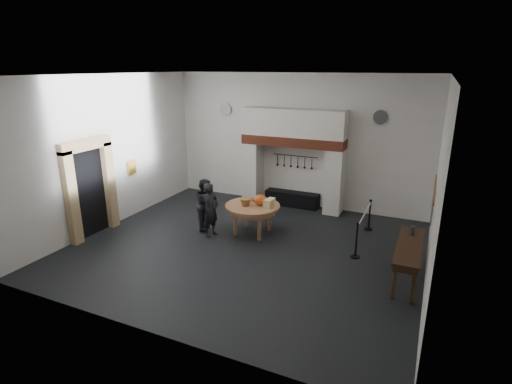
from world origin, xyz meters
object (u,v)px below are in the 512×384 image
at_px(barrier_post_near, 356,241).
at_px(barrier_post_far, 369,216).
at_px(iron_range, 292,199).
at_px(work_table, 253,206).
at_px(visitor_near, 211,210).
at_px(visitor_far, 206,204).
at_px(side_table, 410,246).

bearing_deg(barrier_post_near, barrier_post_far, 90.00).
height_order(iron_range, work_table, work_table).
bearing_deg(iron_range, barrier_post_far, -21.15).
xyz_separation_m(iron_range, work_table, (-0.25, -2.76, 0.59)).
relative_size(visitor_near, barrier_post_near, 1.75).
relative_size(iron_range, barrier_post_near, 2.11).
xyz_separation_m(visitor_near, barrier_post_far, (4.07, 2.34, -0.34)).
bearing_deg(visitor_far, barrier_post_far, -90.07).
bearing_deg(visitor_far, barrier_post_near, -114.31).
bearing_deg(visitor_far, visitor_near, -158.48).
relative_size(visitor_near, visitor_far, 1.02).
bearing_deg(barrier_post_far, visitor_far, -156.59).
xyz_separation_m(visitor_near, visitor_far, (-0.40, 0.40, -0.01)).
xyz_separation_m(side_table, barrier_post_far, (-1.28, 2.69, -0.42)).
xyz_separation_m(visitor_far, side_table, (5.75, -0.76, 0.09)).
bearing_deg(work_table, barrier_post_near, -6.14).
relative_size(work_table, visitor_far, 1.02).
bearing_deg(barrier_post_far, barrier_post_near, -90.00).
bearing_deg(side_table, visitor_near, 176.17).
height_order(visitor_near, barrier_post_far, visitor_near).
distance_m(iron_range, work_table, 2.83).
relative_size(iron_range, visitor_near, 1.20).
xyz_separation_m(side_table, barrier_post_near, (-1.28, 0.69, -0.42)).
distance_m(iron_range, barrier_post_far, 3.03).
relative_size(visitor_near, barrier_post_far, 1.75).
bearing_deg(barrier_post_near, iron_range, 132.35).
xyz_separation_m(visitor_near, side_table, (5.35, -0.36, 0.08)).
bearing_deg(visitor_near, side_table, -84.97).
bearing_deg(visitor_far, iron_range, -52.15).
height_order(visitor_near, barrier_post_near, visitor_near).
bearing_deg(side_table, barrier_post_far, 115.48).
xyz_separation_m(work_table, visitor_near, (-1.00, -0.67, -0.05)).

